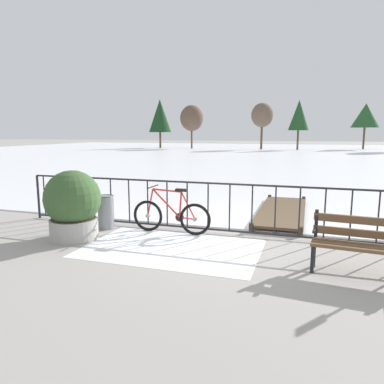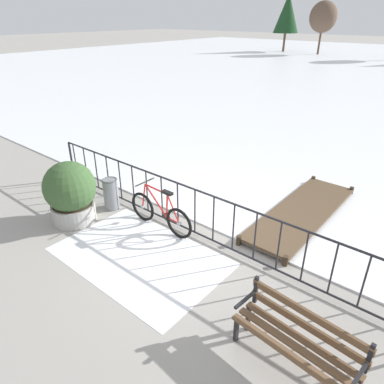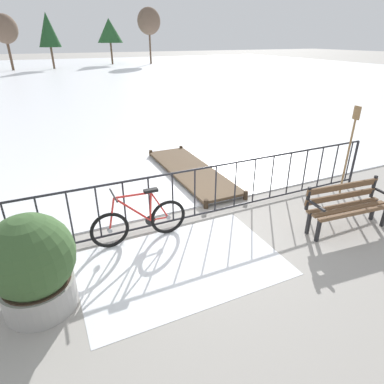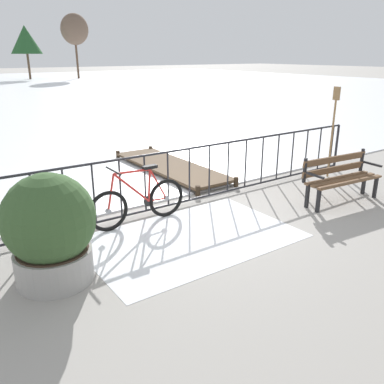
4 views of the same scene
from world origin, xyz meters
TOP-DOWN VIEW (x-y plane):
  - ground_plane at (0.00, 0.00)m, footprint 160.00×160.00m
  - snow_patch at (-0.58, -1.20)m, footprint 3.16×2.04m
  - railing_fence at (-0.00, 0.00)m, footprint 9.06×0.06m
  - bicycle_near_railing at (-0.95, -0.25)m, footprint 1.71×0.52m
  - park_bench at (2.62, -1.46)m, footprint 1.64×0.63m
  - planter_with_shrub at (-2.62, -1.23)m, footprint 1.09×1.09m
  - trash_bin at (-2.43, -0.35)m, footprint 0.35×0.35m
  - wooden_dock at (1.13, 2.11)m, footprint 1.10×3.72m
  - tree_east_mid at (-12.40, 36.47)m, footprint 2.87×2.87m
  - tree_far_east at (-16.86, 36.96)m, footprint 2.88×2.88m

SIDE VIEW (x-z plane):
  - ground_plane at x=0.00m, z-range 0.00..0.00m
  - snow_patch at x=-0.58m, z-range 0.00..0.01m
  - wooden_dock at x=1.13m, z-range 0.02..0.22m
  - bicycle_near_railing at x=-0.95m, z-range -0.12..0.86m
  - trash_bin at x=-2.43m, z-range 0.01..0.74m
  - park_bench at x=2.62m, z-range 0.07..0.96m
  - railing_fence at x=0.00m, z-range 0.03..1.10m
  - planter_with_shrub at x=-2.62m, z-range 0.00..1.36m
  - tree_east_mid at x=-12.40m, z-range 1.09..6.44m
  - tree_far_east at x=-16.86m, z-range 1.01..7.24m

